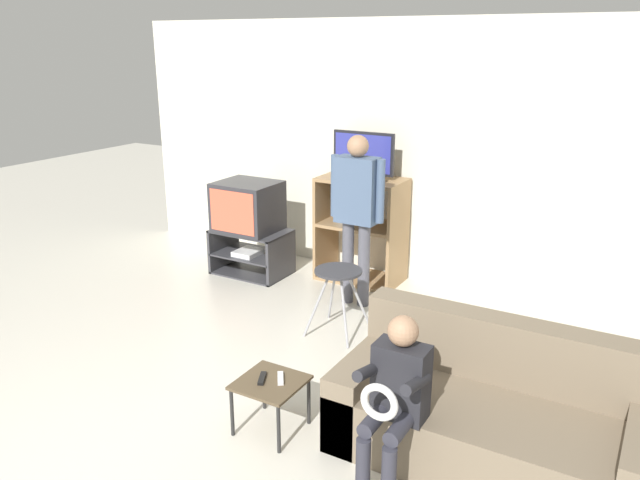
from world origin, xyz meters
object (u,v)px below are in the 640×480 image
object	(u,v)px
television_flat	(363,156)
person_standing_adult	(357,205)
folding_stool	(338,280)
remote_control_white	(280,378)
remote_control_black	(262,378)
television_main	(248,206)
tv_stand	(251,252)
snack_table	(270,388)
person_seated_child	(395,392)
couch	(493,418)
media_shelf	(361,229)

from	to	relation	value
television_flat	person_standing_adult	world-z (taller)	person_standing_adult
folding_stool	remote_control_white	distance (m)	1.44
television_flat	remote_control_black	distance (m)	2.92
television_flat	remote_control_black	world-z (taller)	television_flat
folding_stool	remote_control_white	world-z (taller)	folding_stool
television_main	television_flat	size ratio (longest dim) A/B	0.95
tv_stand	person_standing_adult	size ratio (longest dim) A/B	0.49
snack_table	person_seated_child	distance (m)	0.91
television_flat	television_main	bearing A→B (deg)	-158.21
person_standing_adult	person_seated_child	xyz separation A→B (m)	(1.31, -2.13, -0.40)
television_flat	couch	xyz separation A→B (m)	(1.98, -2.25, -1.03)
media_shelf	television_flat	xyz separation A→B (m)	(-0.00, 0.03, 0.74)
person_standing_adult	couch	bearing A→B (deg)	-43.29
television_flat	person_standing_adult	xyz separation A→B (m)	(0.24, -0.61, -0.33)
media_shelf	folding_stool	world-z (taller)	media_shelf
folding_stool	snack_table	bearing A→B (deg)	-78.40
television_flat	remote_control_black	size ratio (longest dim) A/B	4.51
television_main	snack_table	size ratio (longest dim) A/B	1.55
tv_stand	media_shelf	world-z (taller)	media_shelf
remote_control_black	person_seated_child	bearing A→B (deg)	-28.90
remote_control_white	person_standing_adult	bearing A→B (deg)	69.54
remote_control_white	television_flat	bearing A→B (deg)	71.47
snack_table	remote_control_white	world-z (taller)	remote_control_white
television_flat	couch	world-z (taller)	television_flat
television_main	snack_table	xyz separation A→B (m)	(1.80, -2.23, -0.43)
media_shelf	folding_stool	bearing A→B (deg)	-72.08
couch	person_standing_adult	world-z (taller)	person_standing_adult
media_shelf	remote_control_black	distance (m)	2.74
remote_control_white	tv_stand	bearing A→B (deg)	95.57
television_flat	snack_table	bearing A→B (deg)	-75.53
television_main	person_standing_adult	xyz separation A→B (m)	(1.35, -0.17, 0.23)
snack_table	person_standing_adult	world-z (taller)	person_standing_adult
tv_stand	couch	world-z (taller)	couch
television_flat	snack_table	world-z (taller)	television_flat
remote_control_white	person_standing_adult	size ratio (longest dim) A/B	0.09
folding_stool	remote_control_black	world-z (taller)	folding_stool
folding_stool	couch	world-z (taller)	couch
folding_stool	remote_control_white	size ratio (longest dim) A/B	3.99
person_seated_child	television_flat	bearing A→B (deg)	119.66
television_main	folding_stool	bearing A→B (deg)	-27.78
remote_control_white	person_seated_child	distance (m)	0.85
media_shelf	remote_control_black	world-z (taller)	media_shelf
television_main	remote_control_black	bearing A→B (deg)	-52.13
remote_control_black	remote_control_white	size ratio (longest dim) A/B	1.00
television_flat	person_standing_adult	distance (m)	0.73
media_shelf	couch	world-z (taller)	media_shelf
person_standing_adult	remote_control_black	bearing A→B (deg)	-79.29
television_flat	remote_control_white	world-z (taller)	television_flat
media_shelf	person_standing_adult	xyz separation A→B (m)	(0.24, -0.58, 0.42)
tv_stand	snack_table	distance (m)	2.85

